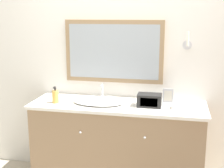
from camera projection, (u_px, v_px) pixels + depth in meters
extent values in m
cube|color=white|center=(123.00, 62.00, 3.34)|extent=(8.00, 0.06, 2.55)
cube|color=#997A56|center=(114.00, 51.00, 3.29)|extent=(1.05, 0.04, 0.66)
cube|color=#9EA8B2|center=(113.00, 52.00, 3.27)|extent=(0.96, 0.01, 0.57)
cylinder|color=silver|center=(187.00, 45.00, 3.13)|extent=(0.09, 0.01, 0.09)
cylinder|color=silver|center=(187.00, 46.00, 3.08)|extent=(0.02, 0.10, 0.02)
cylinder|color=white|center=(188.00, 39.00, 3.01)|extent=(0.02, 0.02, 0.14)
cube|color=#937556|center=(117.00, 147.00, 3.22)|extent=(1.70, 0.54, 0.87)
cube|color=silver|center=(118.00, 105.00, 3.12)|extent=(1.75, 0.58, 0.03)
sphere|color=silver|center=(80.00, 132.00, 2.96)|extent=(0.02, 0.02, 0.02)
sphere|color=silver|center=(145.00, 138.00, 2.84)|extent=(0.02, 0.02, 0.02)
ellipsoid|color=white|center=(98.00, 102.00, 3.13)|extent=(0.51, 0.31, 0.03)
cylinder|color=silver|center=(102.00, 97.00, 3.29)|extent=(0.06, 0.06, 0.03)
cylinder|color=silver|center=(102.00, 90.00, 3.28)|extent=(0.02, 0.02, 0.12)
cylinder|color=silver|center=(102.00, 85.00, 3.23)|extent=(0.02, 0.07, 0.02)
cylinder|color=white|center=(96.00, 96.00, 3.30)|extent=(0.06, 0.02, 0.02)
cylinder|color=white|center=(109.00, 96.00, 3.27)|extent=(0.06, 0.02, 0.02)
cylinder|color=gold|center=(55.00, 97.00, 3.14)|extent=(0.07, 0.07, 0.13)
cylinder|color=black|center=(55.00, 89.00, 3.12)|extent=(0.02, 0.02, 0.04)
cube|color=black|center=(55.00, 87.00, 3.10)|extent=(0.02, 0.03, 0.01)
cube|color=black|center=(149.00, 100.00, 3.02)|extent=(0.23, 0.15, 0.12)
cube|color=black|center=(149.00, 102.00, 2.95)|extent=(0.17, 0.01, 0.08)
cube|color=#B2B2B7|center=(168.00, 96.00, 3.15)|extent=(0.11, 0.01, 0.14)
cube|color=beige|center=(168.00, 96.00, 3.14)|extent=(0.08, 0.00, 0.10)
cube|color=white|center=(182.00, 107.00, 2.95)|extent=(0.20, 0.12, 0.04)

